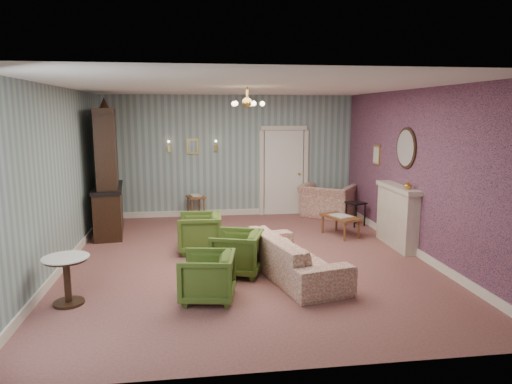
{
  "coord_description": "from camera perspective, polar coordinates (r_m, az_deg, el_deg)",
  "views": [
    {
      "loc": [
        -0.89,
        -7.56,
        2.49
      ],
      "look_at": [
        0.2,
        0.4,
        1.1
      ],
      "focal_mm": 32.34,
      "sensor_mm": 36.0,
      "label": 1
    }
  ],
  "objects": [
    {
      "name": "floor",
      "position": [
        8.01,
        -1.04,
        -8.3
      ],
      "size": [
        7.0,
        7.0,
        0.0
      ],
      "primitive_type": "plane",
      "color": "#8B5751",
      "rests_on": "ground"
    },
    {
      "name": "ceiling",
      "position": [
        7.62,
        -1.11,
        12.89
      ],
      "size": [
        7.0,
        7.0,
        0.0
      ],
      "primitive_type": "plane",
      "rotation": [
        3.14,
        0.0,
        0.0
      ],
      "color": "white",
      "rests_on": "ground"
    },
    {
      "name": "wall_back",
      "position": [
        11.15,
        -3.19,
        4.45
      ],
      "size": [
        6.0,
        0.0,
        6.0
      ],
      "primitive_type": "plane",
      "rotation": [
        1.57,
        0.0,
        0.0
      ],
      "color": "slate",
      "rests_on": "ground"
    },
    {
      "name": "wall_front",
      "position": [
        4.29,
        4.42,
        -4.27
      ],
      "size": [
        6.0,
        0.0,
        6.0
      ],
      "primitive_type": "plane",
      "rotation": [
        -1.57,
        0.0,
        0.0
      ],
      "color": "slate",
      "rests_on": "ground"
    },
    {
      "name": "wall_left",
      "position": [
        7.92,
        -23.18,
        1.47
      ],
      "size": [
        0.0,
        7.0,
        7.0
      ],
      "primitive_type": "plane",
      "rotation": [
        1.57,
        0.0,
        1.57
      ],
      "color": "slate",
      "rests_on": "ground"
    },
    {
      "name": "wall_right",
      "position": [
        8.57,
        19.3,
        2.29
      ],
      "size": [
        0.0,
        7.0,
        7.0
      ],
      "primitive_type": "plane",
      "rotation": [
        1.57,
        0.0,
        -1.57
      ],
      "color": "slate",
      "rests_on": "ground"
    },
    {
      "name": "wall_right_floral",
      "position": [
        8.56,
        19.21,
        2.29
      ],
      "size": [
        0.0,
        7.0,
        7.0
      ],
      "primitive_type": "plane",
      "rotation": [
        1.57,
        0.0,
        -1.57
      ],
      "color": "#B15868",
      "rests_on": "ground"
    },
    {
      "name": "door",
      "position": [
        11.32,
        3.43,
        2.65
      ],
      "size": [
        1.12,
        0.12,
        2.16
      ],
      "primitive_type": null,
      "color": "white",
      "rests_on": "floor"
    },
    {
      "name": "olive_chair_a",
      "position": [
        6.28,
        -6.06,
        -10.1
      ],
      "size": [
        0.76,
        0.79,
        0.72
      ],
      "primitive_type": "imported",
      "rotation": [
        0.0,
        0.0,
        -1.74
      ],
      "color": "#496523",
      "rests_on": "floor"
    },
    {
      "name": "olive_chair_b",
      "position": [
        7.22,
        -2.4,
        -7.24
      ],
      "size": [
        0.87,
        0.9,
        0.75
      ],
      "primitive_type": "imported",
      "rotation": [
        0.0,
        0.0,
        -1.88
      ],
      "color": "#496523",
      "rests_on": "floor"
    },
    {
      "name": "olive_chair_c",
      "position": [
        8.38,
        -6.95,
        -4.79
      ],
      "size": [
        0.74,
        0.79,
        0.77
      ],
      "primitive_type": "imported",
      "rotation": [
        0.0,
        0.0,
        -1.63
      ],
      "color": "#496523",
      "rests_on": "floor"
    },
    {
      "name": "sofa_chintz",
      "position": [
        7.12,
        4.67,
        -7.04
      ],
      "size": [
        1.15,
        2.28,
        0.86
      ],
      "primitive_type": "imported",
      "rotation": [
        0.0,
        0.0,
        1.81
      ],
      "color": "#9D453F",
      "rests_on": "floor"
    },
    {
      "name": "wingback_chair",
      "position": [
        11.24,
        8.91,
        -0.37
      ],
      "size": [
        1.43,
        1.35,
        1.05
      ],
      "primitive_type": "imported",
      "rotation": [
        0.0,
        0.0,
        2.49
      ],
      "color": "#9D453F",
      "rests_on": "floor"
    },
    {
      "name": "dresser",
      "position": [
        9.9,
        -18.0,
        2.81
      ],
      "size": [
        0.77,
        1.7,
        2.73
      ],
      "primitive_type": null,
      "rotation": [
        0.0,
        0.0,
        0.12
      ],
      "color": "black",
      "rests_on": "floor"
    },
    {
      "name": "fireplace",
      "position": [
        9.0,
        17.04,
        -2.87
      ],
      "size": [
        0.3,
        1.4,
        1.16
      ],
      "primitive_type": null,
      "color": "beige",
      "rests_on": "floor"
    },
    {
      "name": "mantel_vase",
      "position": [
        8.52,
        18.26,
        0.84
      ],
      "size": [
        0.15,
        0.15,
        0.15
      ],
      "primitive_type": "imported",
      "color": "gold",
      "rests_on": "fireplace"
    },
    {
      "name": "oval_mirror",
      "position": [
        8.87,
        18.04,
        5.19
      ],
      "size": [
        0.04,
        0.76,
        0.84
      ],
      "primitive_type": null,
      "color": "white",
      "rests_on": "wall_right"
    },
    {
      "name": "framed_print",
      "position": [
        10.12,
        14.71,
        4.45
      ],
      "size": [
        0.04,
        0.34,
        0.42
      ],
      "primitive_type": null,
      "color": "gold",
      "rests_on": "wall_right"
    },
    {
      "name": "coffee_table",
      "position": [
        9.57,
        10.41,
        -4.12
      ],
      "size": [
        0.73,
        0.94,
        0.42
      ],
      "primitive_type": null,
      "rotation": [
        0.0,
        0.0,
        0.38
      ],
      "color": "brown",
      "rests_on": "floor"
    },
    {
      "name": "side_table_black",
      "position": [
        10.46,
        12.2,
        -2.67
      ],
      "size": [
        0.46,
        0.46,
        0.54
      ],
      "primitive_type": null,
      "rotation": [
        0.0,
        0.0,
        0.36
      ],
      "color": "black",
      "rests_on": "floor"
    },
    {
      "name": "pedestal_table",
      "position": [
        6.6,
        -22.31,
        -10.08
      ],
      "size": [
        0.74,
        0.74,
        0.65
      ],
      "primitive_type": null,
      "rotation": [
        0.0,
        0.0,
        -0.27
      ],
      "color": "black",
      "rests_on": "floor"
    },
    {
      "name": "nesting_table",
      "position": [
        10.93,
        -7.44,
        -1.81
      ],
      "size": [
        0.48,
        0.55,
        0.6
      ],
      "primitive_type": null,
      "rotation": [
        0.0,
        0.0,
        0.28
      ],
      "color": "brown",
      "rests_on": "floor"
    },
    {
      "name": "gilt_mirror_back",
      "position": [
        11.05,
        -7.86,
        5.62
      ],
      "size": [
        0.28,
        0.06,
        0.36
      ],
      "primitive_type": null,
      "color": "gold",
      "rests_on": "wall_back"
    },
    {
      "name": "sconce_left",
      "position": [
        11.04,
        -10.73,
        5.54
      ],
      "size": [
        0.16,
        0.12,
        0.3
      ],
      "primitive_type": null,
      "color": "gold",
      "rests_on": "wall_back"
    },
    {
      "name": "sconce_right",
      "position": [
        11.04,
        -4.99,
        5.68
      ],
      "size": [
        0.16,
        0.12,
        0.3
      ],
      "primitive_type": null,
      "color": "gold",
      "rests_on": "wall_back"
    },
    {
      "name": "chandelier",
      "position": [
        7.61,
        -1.1,
        10.87
      ],
      "size": [
        0.56,
        0.56,
        0.36
      ],
      "primitive_type": null,
      "color": "gold",
      "rests_on": "ceiling"
    },
    {
      "name": "burgundy_cushion",
      "position": [
        11.09,
        8.87,
        -0.75
      ],
      "size": [
        0.41,
        0.28,
        0.39
      ],
      "primitive_type": "cube",
      "rotation": [
        0.17,
        0.0,
        -0.35
      ],
      "color": "maroon",
      "rests_on": "wingback_chair"
    }
  ]
}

